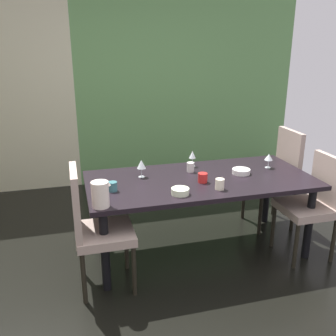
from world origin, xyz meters
TOP-DOWN VIEW (x-y plane):
  - ground_plane at (0.00, 0.00)m, footprint 5.21×5.31m
  - garden_window_panel at (1.06, 2.60)m, footprint 3.09×0.10m
  - dining_table at (0.50, 0.51)m, footprint 2.02×0.95m
  - chair_left_near at (-0.48, 0.19)m, footprint 0.45×0.44m
  - chair_right_far at (1.48, 0.82)m, footprint 0.44×0.44m
  - chair_right_near at (1.48, 0.19)m, footprint 0.44×0.44m
  - wine_glass_north at (0.00, 0.67)m, footprint 0.08×0.08m
  - wine_glass_south at (0.54, 0.84)m, footprint 0.07×0.07m
  - wine_glass_left at (1.23, 0.61)m, footprint 0.08×0.08m
  - serving_bowl_near_shelf at (0.91, 0.52)m, footprint 0.17×0.17m
  - serving_bowl_near_window at (0.22, 0.19)m, footprint 0.15×0.15m
  - cup_east at (0.47, 0.70)m, footprint 0.07×0.07m
  - cup_corner at (0.57, 0.21)m, footprint 0.07×0.07m
  - cup_front at (-0.29, 0.40)m, footprint 0.07×0.07m
  - cup_center at (0.49, 0.40)m, footprint 0.08×0.08m
  - pitcher_right at (-0.42, 0.12)m, footprint 0.15×0.13m

SIDE VIEW (x-z plane):
  - ground_plane at x=0.00m, z-range -0.02..0.00m
  - chair_right_near at x=1.48m, z-range 0.06..1.01m
  - chair_left_near at x=-0.48m, z-range 0.05..1.06m
  - chair_right_far at x=1.48m, z-range 0.05..1.08m
  - dining_table at x=0.50m, z-range 0.29..1.02m
  - serving_bowl_near_shelf at x=0.91m, z-range 0.73..0.77m
  - serving_bowl_near_window at x=0.22m, z-range 0.73..0.78m
  - cup_front at x=-0.29m, z-range 0.73..0.81m
  - cup_center at x=0.49m, z-range 0.73..0.81m
  - cup_east at x=0.47m, z-range 0.73..0.82m
  - cup_corner at x=0.57m, z-range 0.73..0.82m
  - pitcher_right at x=-0.42m, z-range 0.73..0.92m
  - wine_glass_left at x=1.23m, z-range 0.76..0.90m
  - wine_glass_south at x=0.54m, z-range 0.76..0.92m
  - wine_glass_north at x=0.00m, z-range 0.76..0.93m
  - garden_window_panel at x=1.06m, z-range 0.00..2.76m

